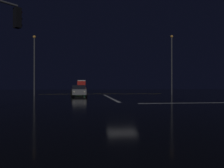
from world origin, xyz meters
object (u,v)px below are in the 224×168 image
Objects in this scene: sedan_white at (80,88)px; sedan_blue at (82,88)px; sedan_black at (77,90)px; streetlamp_left_near at (34,61)px; box_truck at (82,85)px; sedan_green at (80,89)px; sedan_orange at (82,88)px; streetlamp_right_near at (172,61)px; sedan_gray at (80,91)px.

sedan_blue is at bearing 84.68° from sedan_white.
streetlamp_left_near is at bearing -147.90° from sedan_black.
streetlamp_left_near is at bearing -99.60° from box_truck.
sedan_white is at bearing 90.02° from sedan_black.
sedan_blue is at bearing 89.42° from sedan_green.
sedan_black is 1.00× the size of sedan_white.
sedan_orange and sedan_white have the same top height.
sedan_black is 15.96m from streetlamp_right_near.
sedan_white is at bearing -95.32° from sedan_blue.
sedan_gray is 19.81m from sedan_orange.
sedan_black is at bearing 94.35° from sedan_gray.
sedan_gray is 13.45m from sedan_green.
sedan_orange is at bearing -85.09° from sedan_white.
sedan_blue is (0.03, 32.48, 0.00)m from sedan_gray.
sedan_gray is at bearing -89.60° from box_truck.
sedan_gray and sedan_green have the same top height.
streetlamp_right_near reaches higher than sedan_gray.
sedan_gray is 0.49× the size of streetlamp_left_near.
sedan_gray is 1.00× the size of sedan_blue.
sedan_gray is at bearing -88.87° from sedan_white.
sedan_white is at bearing -91.00° from box_truck.
sedan_blue is at bearing 88.79° from sedan_black.
sedan_white is (-0.52, 26.58, 0.00)m from sedan_gray.
sedan_gray and sedan_white have the same top height.
sedan_gray is at bearing -89.29° from sedan_green.
streetlamp_left_near reaches higher than box_truck.
sedan_blue is at bearing -87.81° from box_truck.
sedan_black is at bearing -90.40° from box_truck.
sedan_orange is (0.23, 6.36, 0.00)m from sedan_green.
sedan_blue is 0.52× the size of box_truck.
sedan_white is (-0.36, 13.13, 0.00)m from sedan_green.
sedan_black and sedan_green have the same top height.
sedan_orange is 0.52× the size of box_truck.
sedan_blue is (-0.03, 12.67, 0.00)m from sedan_orange.
sedan_orange is at bearing 87.47° from sedan_black.
sedan_gray is at bearing -168.27° from streetlamp_right_near.
sedan_gray is 6.82m from sedan_black.
sedan_blue is (0.54, 25.68, 0.00)m from sedan_black.
sedan_black is 13.02m from sedan_orange.
sedan_blue is 8.09m from box_truck.
sedan_black is 1.00× the size of sedan_green.
sedan_green and sedan_orange have the same top height.
sedan_white is 24.77m from streetlamp_left_near.
box_truck is at bearing 89.60° from sedan_black.
sedan_white is 5.92m from sedan_blue.
box_truck is at bearing 89.00° from sedan_white.
sedan_blue is at bearing 77.29° from streetlamp_left_near.
streetlamp_right_near reaches higher than streetlamp_left_near.
sedan_white is (-0.01, 19.78, 0.00)m from sedan_black.
sedan_green is 13.13m from sedan_white.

